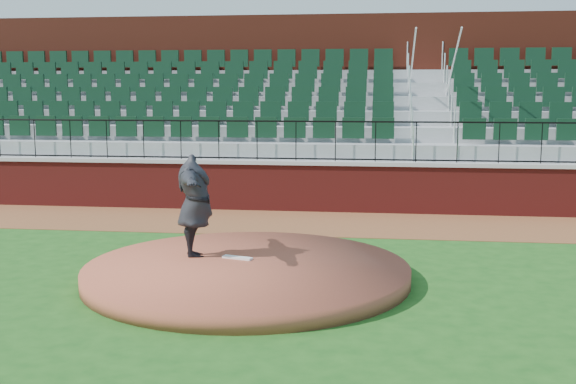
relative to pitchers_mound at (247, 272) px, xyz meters
name	(u,v)px	position (x,y,z in m)	size (l,w,h in m)	color
ground	(276,286)	(0.53, -0.34, -0.12)	(90.00, 90.00, 0.00)	#1A4D16
warning_track	(309,222)	(0.53, 5.06, -0.12)	(34.00, 3.20, 0.01)	brown
field_wall	(315,188)	(0.53, 6.66, 0.47)	(34.00, 0.35, 1.20)	maroon
wall_cap	(315,163)	(0.53, 6.66, 1.12)	(34.00, 0.45, 0.10)	#B7B7B7
wall_railing	(316,141)	(0.53, 6.66, 1.67)	(34.00, 0.05, 1.00)	black
seating_stands	(324,117)	(0.53, 9.38, 2.18)	(34.00, 5.10, 4.60)	gray
concourse_wall	(331,100)	(0.53, 12.18, 2.62)	(34.00, 0.50, 5.50)	maroon
pitchers_mound	(247,272)	(0.00, 0.00, 0.00)	(5.34, 5.34, 0.25)	brown
pitching_rubber	(237,258)	(-0.24, 0.38, 0.14)	(0.53, 0.13, 0.04)	white
pitcher	(195,206)	(-0.99, 0.48, 1.01)	(2.18, 0.59, 1.77)	black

